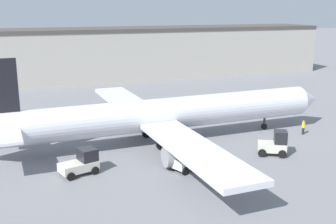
# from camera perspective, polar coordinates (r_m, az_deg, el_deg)

# --- Properties ---
(ground_plane) EXTENTS (400.00, 400.00, 0.00)m
(ground_plane) POSITION_cam_1_polar(r_m,az_deg,el_deg) (47.26, -0.00, -4.00)
(ground_plane) COLOR slate
(terminal_building) EXTENTS (84.11, 12.12, 10.43)m
(terminal_building) POSITION_cam_1_polar(r_m,az_deg,el_deg) (89.49, -5.03, 8.00)
(terminal_building) COLOR #ADA89E
(terminal_building) RESTS_ON ground_plane
(airplane) EXTENTS (42.29, 38.21, 10.06)m
(airplane) POSITION_cam_1_polar(r_m,az_deg,el_deg) (46.04, -1.11, -0.45)
(airplane) COLOR silver
(airplane) RESTS_ON ground_plane
(ground_crew_worker) EXTENTS (0.37, 0.37, 1.69)m
(ground_crew_worker) POSITION_cam_1_polar(r_m,az_deg,el_deg) (52.09, 17.86, -1.94)
(ground_crew_worker) COLOR #1E2338
(ground_crew_worker) RESTS_ON ground_plane
(baggage_tug) EXTENTS (3.38, 3.04, 2.56)m
(baggage_tug) POSITION_cam_1_polar(r_m,az_deg,el_deg) (44.05, 14.25, -4.24)
(baggage_tug) COLOR beige
(baggage_tug) RESTS_ON ground_plane
(belt_loader_truck) EXTENTS (3.03, 2.54, 2.51)m
(belt_loader_truck) POSITION_cam_1_polar(r_m,az_deg,el_deg) (39.00, 2.80, -6.25)
(belt_loader_truck) COLOR silver
(belt_loader_truck) RESTS_ON ground_plane
(pushback_tug) EXTENTS (3.70, 2.88, 2.25)m
(pushback_tug) POSITION_cam_1_polar(r_m,az_deg,el_deg) (38.94, -11.64, -6.72)
(pushback_tug) COLOR beige
(pushback_tug) RESTS_ON ground_plane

